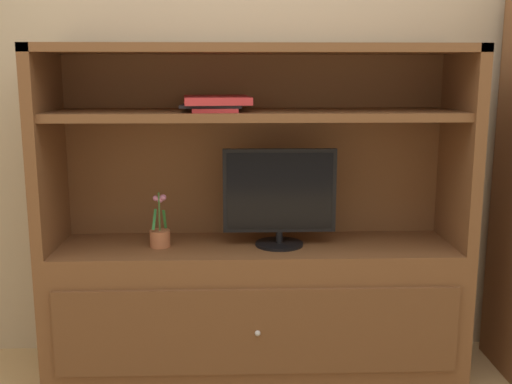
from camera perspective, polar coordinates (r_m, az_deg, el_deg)
name	(u,v)px	position (r m, az deg, el deg)	size (l,w,h in m)	color
painted_rear_wall	(253,69)	(3.03, -0.25, 11.22)	(6.00, 0.10, 2.80)	tan
media_console	(256,275)	(2.84, -0.04, -7.63)	(1.85, 0.50, 1.50)	brown
tv_monitor	(280,196)	(2.72, 2.19, -0.40)	(0.50, 0.21, 0.44)	black
potted_plant	(160,234)	(2.78, -8.83, -3.85)	(0.09, 0.09, 0.25)	#B26642
magazine_stack	(216,103)	(2.68, -3.75, 8.19)	(0.30, 0.35, 0.06)	red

